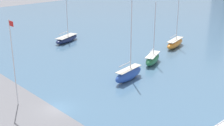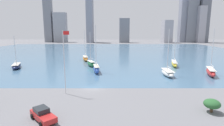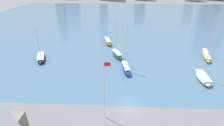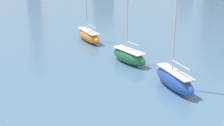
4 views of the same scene
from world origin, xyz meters
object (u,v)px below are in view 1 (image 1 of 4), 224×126
(sailboat_green, at_px, (153,59))
(sailboat_blue, at_px, (129,74))
(flag_pole, at_px, (13,61))
(sailboat_navy, at_px, (67,39))
(sailboat_orange, at_px, (175,43))

(sailboat_green, height_order, sailboat_blue, sailboat_blue)
(flag_pole, bearing_deg, sailboat_green, 86.46)
(sailboat_navy, distance_m, sailboat_green, 25.13)
(flag_pole, height_order, sailboat_blue, sailboat_blue)
(flag_pole, xyz_separation_m, sailboat_orange, (-2.22, 40.45, -5.68))
(flag_pole, relative_size, sailboat_navy, 1.14)
(sailboat_green, relative_size, sailboat_blue, 0.86)
(sailboat_navy, bearing_deg, sailboat_blue, -33.88)
(sailboat_navy, bearing_deg, sailboat_orange, 16.10)
(flag_pole, relative_size, sailboat_green, 1.03)
(sailboat_navy, relative_size, sailboat_orange, 0.86)
(flag_pole, relative_size, sailboat_orange, 0.98)
(sailboat_green, distance_m, sailboat_blue, 9.93)
(flag_pole, bearing_deg, sailboat_navy, 133.18)
(sailboat_navy, height_order, sailboat_orange, sailboat_orange)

